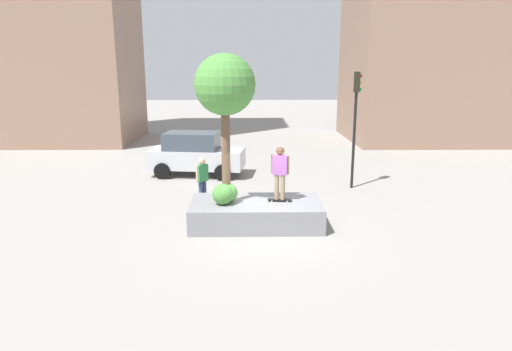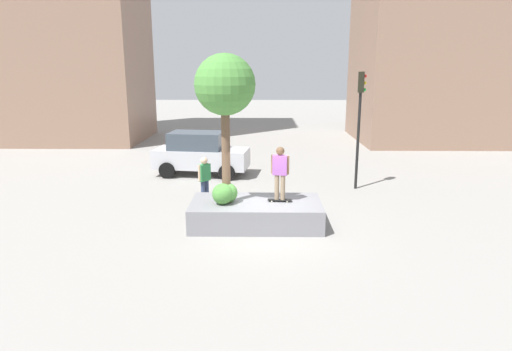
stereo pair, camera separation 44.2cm
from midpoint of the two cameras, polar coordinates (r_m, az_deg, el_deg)
name	(u,v)px [view 2 (the right image)]	position (r m, az deg, el deg)	size (l,w,h in m)	color
ground_plane	(267,227)	(14.88, 2.30, -6.65)	(120.00, 120.00, 0.00)	gray
planter_ledge	(256,213)	(15.00, 0.85, -4.84)	(4.34, 2.27, 0.80)	gray
plaza_tree	(225,87)	(14.22, -3.10, 11.21)	(1.93, 1.93, 4.80)	brown
boxwood_shrub	(223,194)	(14.56, -3.42, -2.37)	(0.69, 0.69, 0.69)	#4C8C3D
hedge_clump	(228,193)	(14.75, -2.78, -2.22)	(0.65, 0.65, 0.65)	#4C8C3D
skateboard	(280,200)	(14.92, 3.89, -3.13)	(0.81, 0.27, 0.07)	black
skateboarder	(280,169)	(14.66, 3.95, 0.78)	(0.59, 0.31, 1.78)	#847056
sedan_parked	(200,153)	(22.00, -6.57, 2.84)	(4.75, 2.59, 2.11)	#B7B7BC
traffic_light_corner	(360,111)	(19.50, 13.75, 8.00)	(0.36, 0.31, 4.99)	black
passerby_with_bag	(205,176)	(17.51, -5.87, -0.08)	(0.47, 0.49, 1.78)	navy
brick_midrise	(439,24)	(34.93, 22.66, 17.45)	(10.54, 8.95, 16.19)	#8C6B56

